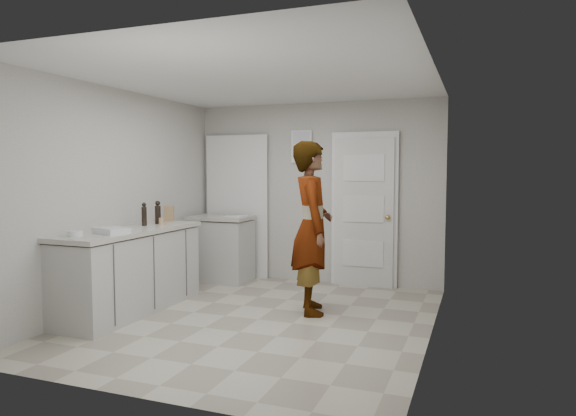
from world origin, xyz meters
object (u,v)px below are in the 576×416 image
at_px(cake_mix_box, 169,214).
at_px(baking_dish, 111,231).
at_px(oil_cruet_b, 144,215).
at_px(person, 312,228).
at_px(egg_bowl, 75,233).
at_px(spice_jar, 161,221).
at_px(oil_cruet_a, 158,213).

height_order(cake_mix_box, baking_dish, cake_mix_box).
xyz_separation_m(oil_cruet_b, baking_dish, (0.13, -0.73, -0.10)).
xyz_separation_m(person, egg_bowl, (-1.98, -1.40, 0.01)).
bearing_deg(baking_dish, spice_jar, 91.10).
bearing_deg(oil_cruet_b, oil_cruet_a, 83.72).
height_order(cake_mix_box, oil_cruet_a, oil_cruet_a).
relative_size(oil_cruet_a, egg_bowl, 1.96).
bearing_deg(spice_jar, oil_cruet_b, -123.77).
relative_size(cake_mix_box, oil_cruet_a, 0.69).
distance_m(person, oil_cruet_b, 1.97).
xyz_separation_m(person, oil_cruet_b, (-1.93, -0.36, 0.11)).
relative_size(spice_jar, oil_cruet_b, 0.30).
distance_m(cake_mix_box, egg_bowl, 1.59).
relative_size(cake_mix_box, baking_dish, 0.49).
height_order(oil_cruet_b, egg_bowl, oil_cruet_b).
height_order(cake_mix_box, spice_jar, cake_mix_box).
height_order(oil_cruet_b, baking_dish, oil_cruet_b).
height_order(oil_cruet_a, egg_bowl, oil_cruet_a).
relative_size(cake_mix_box, spice_jar, 2.39).
bearing_deg(person, cake_mix_box, 60.57).
height_order(spice_jar, oil_cruet_b, oil_cruet_b).
xyz_separation_m(oil_cruet_a, oil_cruet_b, (-0.03, -0.23, -0.00)).
xyz_separation_m(person, baking_dish, (-1.80, -1.09, 0.01)).
relative_size(oil_cruet_a, baking_dish, 0.70).
height_order(oil_cruet_a, baking_dish, oil_cruet_a).
distance_m(person, spice_jar, 1.83).
bearing_deg(spice_jar, egg_bowl, -97.48).
xyz_separation_m(cake_mix_box, oil_cruet_a, (0.06, -0.32, 0.04)).
bearing_deg(cake_mix_box, spice_jar, -89.32).
bearing_deg(person, baking_dish, 97.29).
xyz_separation_m(oil_cruet_a, egg_bowl, (-0.07, -1.27, -0.11)).
bearing_deg(spice_jar, person, 5.96).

